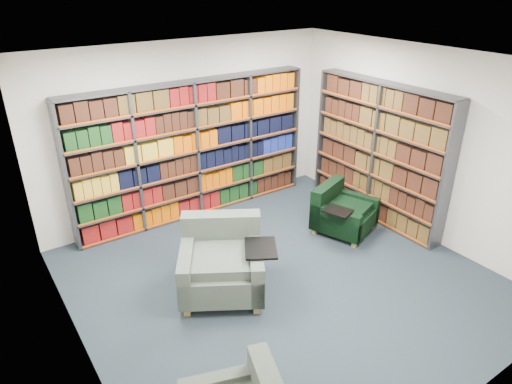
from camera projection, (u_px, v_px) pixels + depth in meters
room_shell at (284, 184)px, 5.44m from camera, size 5.02×5.02×2.82m
bookshelf_back at (195, 151)px, 7.31m from camera, size 4.00×0.28×2.20m
bookshelf_right at (378, 153)px, 7.21m from camera, size 0.28×2.50×2.20m
chair_teal_left at (222, 263)px, 5.75m from camera, size 1.38×1.38×0.92m
chair_green_right at (340, 213)px, 7.10m from camera, size 1.08×1.04×0.74m
coffee_table at (219, 250)px, 6.12m from camera, size 0.84×0.84×0.59m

